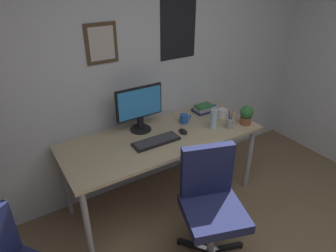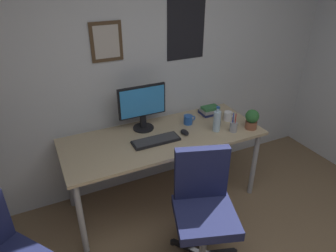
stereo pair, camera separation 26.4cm
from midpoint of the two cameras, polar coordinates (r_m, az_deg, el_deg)
name	(u,v)px [view 1 (the left image)]	position (r m, az deg, el deg)	size (l,w,h in m)	color
wall_back	(140,66)	(2.96, -7.87, 11.16)	(4.40, 0.10, 2.60)	silver
desk	(162,143)	(2.83, -3.75, -3.21)	(1.86, 0.74, 0.75)	tan
office_chair	(211,200)	(2.44, 4.94, -13.78)	(0.58, 0.60, 0.95)	#1E234C
monitor	(140,107)	(2.81, -8.10, 3.49)	(0.46, 0.20, 0.43)	black
keyboard	(156,141)	(2.69, -5.05, -2.97)	(0.43, 0.15, 0.03)	black
computer_mouse	(183,131)	(2.83, 0.21, -1.08)	(0.06, 0.11, 0.04)	black
water_bottle	(214,118)	(2.89, 6.05, 1.38)	(0.07, 0.07, 0.25)	silver
coffee_mug_near	(184,119)	(3.00, 0.59, 1.33)	(0.13, 0.09, 0.09)	#2659B2
coffee_mug_far	(222,113)	(3.14, 7.82, 2.36)	(0.12, 0.08, 0.09)	white
potted_plant	(246,115)	(3.02, 12.18, 2.07)	(0.13, 0.13, 0.20)	brown
pen_cup	(230,123)	(2.93, 9.09, 0.49)	(0.07, 0.07, 0.20)	#9EA0A5
book_stack_left	(203,109)	(3.22, 4.23, 3.22)	(0.18, 0.17, 0.09)	navy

